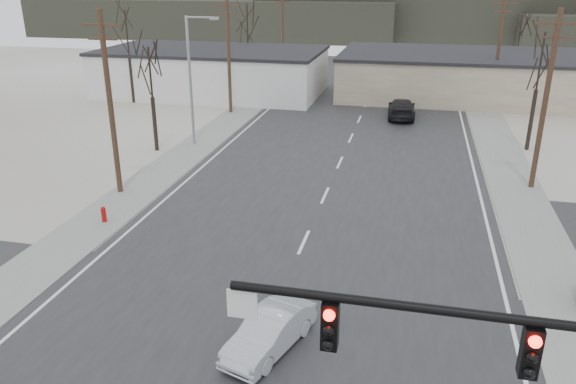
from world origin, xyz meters
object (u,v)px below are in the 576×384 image
(fire_hydrant, at_px, (104,214))
(car_far_b, at_px, (384,67))
(car_far_a, at_px, (402,108))
(sedan_crossing, at_px, (270,332))

(fire_hydrant, xyz_separation_m, car_far_b, (10.60, 48.82, 0.23))
(car_far_a, height_order, car_far_b, car_far_a)
(car_far_a, relative_size, car_far_b, 1.49)
(fire_hydrant, relative_size, car_far_a, 0.16)
(sedan_crossing, height_order, car_far_b, sedan_crossing)
(sedan_crossing, height_order, car_far_a, car_far_a)
(car_far_b, bearing_deg, car_far_a, -61.82)
(car_far_a, xyz_separation_m, car_far_b, (-3.03, 23.43, -0.17))
(car_far_a, bearing_deg, fire_hydrant, 59.16)
(fire_hydrant, distance_m, car_far_a, 28.82)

